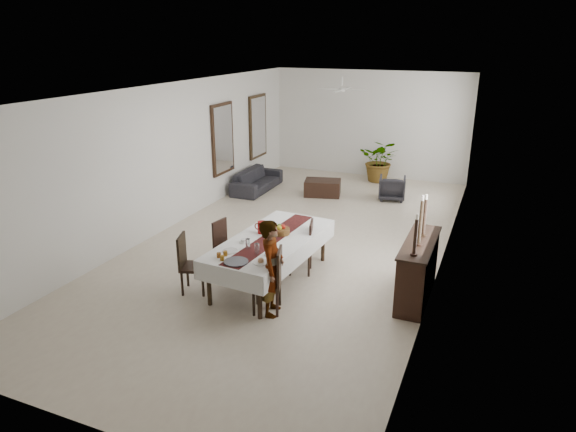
{
  "coord_description": "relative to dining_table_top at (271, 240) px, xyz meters",
  "views": [
    {
      "loc": [
        3.78,
        -9.43,
        4.15
      ],
      "look_at": [
        0.37,
        -1.31,
        1.05
      ],
      "focal_mm": 32.0,
      "sensor_mm": 36.0,
      "label": 1
    }
  ],
  "objects": [
    {
      "name": "mirror_glass_far",
      "position": [
        -3.22,
        6.19,
        0.82
      ],
      "size": [
        0.01,
        0.9,
        1.7
      ],
      "primitive_type": "cube",
      "color": "white",
      "rests_on": "mirror_frame_far"
    },
    {
      "name": "chair_left_near_leg_fl",
      "position": [
        -1.26,
        -0.75,
        -0.56
      ],
      "size": [
        0.05,
        0.05,
        0.43
      ],
      "primitive_type": "cylinder",
      "rotation": [
        0.0,
        0.0,
        0.32
      ],
      "color": "black",
      "rests_on": "floor"
    },
    {
      "name": "chair_right_near_leg_br",
      "position": [
        0.15,
        -0.86,
        -0.56
      ],
      "size": [
        0.06,
        0.06,
        0.44
      ],
      "primitive_type": "cylinder",
      "rotation": [
        0.0,
        0.0,
        0.3
      ],
      "color": "black",
      "rests_on": "floor"
    },
    {
      "name": "candlestick_mid_base",
      "position": [
        2.49,
        0.2,
        0.25
      ],
      "size": [
        0.11,
        0.11,
        0.03
      ],
      "primitive_type": "cylinder",
      "color": "black",
      "rests_on": "sideboard_top"
    },
    {
      "name": "candlestick_far_shaft",
      "position": [
        2.49,
        0.64,
        0.57
      ],
      "size": [
        0.05,
        0.05,
        0.6
      ],
      "primitive_type": "cylinder",
      "color": "black",
      "rests_on": "candlestick_far_base"
    },
    {
      "name": "jam_jar_b",
      "position": [
        -0.42,
        -1.06,
        0.08
      ],
      "size": [
        0.07,
        0.07,
        0.08
      ],
      "primitive_type": "cylinder",
      "color": "brown",
      "rests_on": "tablecloth_top"
    },
    {
      "name": "candlestick_near_base",
      "position": [
        2.49,
        -0.23,
        0.25
      ],
      "size": [
        0.11,
        0.11,
        0.03
      ],
      "primitive_type": "cylinder",
      "color": "black",
      "rests_on": "sideboard_top"
    },
    {
      "name": "chair_right_far_leg_fr",
      "position": [
        0.47,
        0.75,
        -0.57
      ],
      "size": [
        0.05,
        0.05,
        0.42
      ],
      "primitive_type": "cylinder",
      "rotation": [
        0.0,
        0.0,
        0.27
      ],
      "color": "black",
      "rests_on": "floor"
    },
    {
      "name": "plate_far_left",
      "position": [
        -0.3,
        0.61,
        0.05
      ],
      "size": [
        0.26,
        0.26,
        0.02
      ],
      "primitive_type": "cylinder",
      "color": "white",
      "rests_on": "tablecloth_top"
    },
    {
      "name": "candlestick_mid_candle",
      "position": [
        2.49,
        0.2,
        1.02
      ],
      "size": [
        0.04,
        0.04,
        0.09
      ],
      "primitive_type": "cylinder",
      "color": "beige",
      "rests_on": "candlestick_mid_shaft"
    },
    {
      "name": "chair_left_far_back",
      "position": [
        -1.12,
        0.16,
        -0.09
      ],
      "size": [
        0.1,
        0.4,
        0.51
      ],
      "primitive_type": "cube",
      "rotation": [
        0.0,
        0.0,
        -1.72
      ],
      "color": "black",
      "rests_on": "chair_left_far_seat"
    },
    {
      "name": "teacup_right",
      "position": [
        0.27,
        -0.67,
        0.07
      ],
      "size": [
        0.1,
        0.1,
        0.06
      ],
      "primitive_type": "cylinder",
      "color": "white",
      "rests_on": "saucer_right"
    },
    {
      "name": "chair_right_near_leg_bl",
      "position": [
        0.25,
        -1.22,
        -0.56
      ],
      "size": [
        0.06,
        0.06,
        0.44
      ],
      "primitive_type": "cylinder",
      "rotation": [
        0.0,
        0.0,
        0.3
      ],
      "color": "black",
      "rests_on": "floor"
    },
    {
      "name": "chair_right_near_back",
      "position": [
        0.57,
        -0.93,
        -0.0
      ],
      "size": [
        0.17,
        0.44,
        0.57
      ],
      "primitive_type": "cube",
      "rotation": [
        0.0,
        0.0,
        1.87
      ],
      "color": "black",
      "rests_on": "chair_right_near_seat"
    },
    {
      "name": "plate_near_left",
      "position": [
        -0.38,
        -0.78,
        0.05
      ],
      "size": [
        0.26,
        0.26,
        0.02
      ],
      "primitive_type": "cylinder",
      "color": "silver",
      "rests_on": "tablecloth_top"
    },
    {
      "name": "wine_glass_far",
      "position": [
        0.06,
        0.05,
        0.13
      ],
      "size": [
        0.08,
        0.08,
        0.18
      ],
      "primitive_type": "cylinder",
      "color": "white",
      "rests_on": "tablecloth_top"
    },
    {
      "name": "jam_jar_a",
      "position": [
        -0.32,
        -1.14,
        0.08
      ],
      "size": [
        0.07,
        0.07,
        0.08
      ],
      "primitive_type": "cylinder",
      "color": "#925F15",
      "rests_on": "tablecloth_top"
    },
    {
      "name": "chair_left_near_leg_bl",
      "position": [
        -0.92,
        -0.64,
        -0.56
      ],
      "size": [
        0.05,
        0.05,
        0.43
      ],
      "primitive_type": "cylinder",
      "rotation": [
        0.0,
        0.0,
        0.32
      ],
      "color": "black",
      "rests_on": "floor"
    },
    {
      "name": "sofa",
      "position": [
        -2.76,
        5.07,
        -0.49
      ],
      "size": [
        0.79,
        1.98,
        0.58
      ],
      "primitive_type": "imported",
      "rotation": [
        0.0,
        0.0,
        1.58
      ],
      "color": "#28262C",
      "rests_on": "floor"
    },
    {
      "name": "coffee_table",
      "position": [
        -0.87,
        5.3,
        -0.56
      ],
      "size": [
        1.09,
        0.86,
        0.43
      ],
      "primitive_type": "cube",
      "rotation": [
        0.0,
        0.0,
        0.24
      ],
      "color": "black",
      "rests_on": "floor"
    },
    {
      "name": "chair_right_far_leg_fl",
      "position": [
        0.56,
        0.42,
        -0.57
      ],
      "size": [
        0.05,
        0.05,
        0.42
      ],
      "primitive_type": "cylinder",
      "rotation": [
        0.0,
        0.0,
        0.27
      ],
      "color": "black",
      "rests_on": "floor"
    },
    {
      "name": "table_leg_fr",
      "position": [
        0.38,
        -1.25,
        -0.4
      ],
      "size": [
        0.08,
        0.08,
        0.75
      ],
      "primitive_type": "cylinder",
      "rotation": [
        0.0,
        0.0,
        -0.08
      ],
      "color": "black",
      "rests_on": "floor"
    },
    {
      "name": "bread_near_right",
      "position": [
        0.28,
        -0.99,
        0.08
      ],
      "size": [
        0.1,
        0.1,
        0.1
      ],
      "primitive_type": "sphere",
      "color": "tan",
      "rests_on": "plate_near_right"
    },
    {
      "name": "chair_left_far_leg_bl",
      "position": [
        -0.75,
        0.27,
        -0.58
      ],
      "size": [
        0.05,
        0.05,
        0.4
      ],
      "primitive_type": "cylinder",
      "rotation": [
        0.0,
        0.0,
        -0.15
      ],
      "color": "black",
      "rests_on": "floor"
    },
    {
      "name": "floor",
      "position": [
        -0.29,
        1.89,
        -0.78
      ],
      "size": [
        6.0,
        12.0,
        0.0
      ],
      "primitive_type": "cube",
      "color": "beige",
      "rests_on": "ground"
    },
    {
      "name": "fruit_red",
      "position": [
        0.11,
        0.28,
        0.17
      ],
      "size": [
        0.1,
        0.1,
        0.1
      ],
      "primitive_type": "sphere",
      "color": "#AB1C11",
      "rests_on": "fruit_basket"
    },
    {
      "name": "chair_left_far_leg_fl",
      "position": [
        -1.08,
        0.32,
        -0.58
      ],
      "size": [
        0.05,
        0.05,
        0.4
      ],
      "primitive_type": "cylinder",
      "rotation": [
        0.0,
        0.0,
        -0.15
      ],
      "color": "black",
      "rests_on": "floor"
    },
    {
      "name": "fan_blade_n",
      "position": [
        -0.29,
        5.24,
        2.12
      ],
      "size": [
        0.1,
        0.55,
        0.01
      ],
      "primitive_type": "cube",
      "color": "silver",
      "rests_on": "fan_hub"
    },
    {
      "name": "wall_right",
      "position": [
        2.71,
        1.89,
        0.82
      ],
      "size": [
        0.02,
        12.0,
        3.2
      ],
      "primitive_type": "cube",
      "color": "white",
      "rests_on": "floor"
    },
    {
      "name": "chair_right_near_seat",
      "position": [
        0.38,
        -0.99,
        -0.31
      ],
      "size": [
        0.56,
        0.56,
        0.05
      ],
      "primitive_type": "cube",
      "rotation": [
        0.0,
        0.0,
        1.87
      ],
      "color": "black",
      "rests_on": "chair_right_near_leg_fl"
    },
    {
      "name": "wine_glass_near",
      "position": [
        0.08,
        -0.7,
        0.13
      ],
      "size": [
        0.08,
        0.08,
        0.18
      ],
      "primitive_type": "cylinder",
      "color": "silver",
      "rests_on": "tablecloth_top"
    },
    {
      "name": "candlestick_mid_shaft",
      "position": [
        2.49,
        0.2,
        0.62
      ],
      "size": [
        0.05,
        0.05,
        0.71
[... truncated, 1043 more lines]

